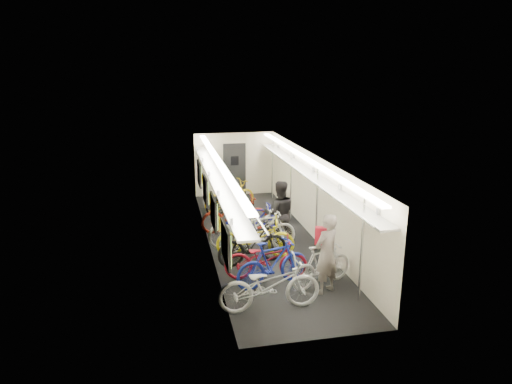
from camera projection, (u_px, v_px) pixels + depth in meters
name	position (u px, v px, depth m)	size (l,w,h in m)	color
train_car_shell	(245.00, 179.00, 13.11)	(10.00, 10.00, 10.00)	black
bicycle_0	(270.00, 285.00, 9.08)	(0.72, 2.07, 1.09)	silver
bicycle_1	(273.00, 263.00, 10.11)	(0.51, 1.79, 1.08)	#1A299D
bicycle_2	(266.00, 259.00, 10.43)	(0.67, 1.91, 1.00)	maroon
bicycle_3	(253.00, 244.00, 11.23)	(0.51, 1.82, 1.09)	black
bicycle_4	(255.00, 238.00, 11.67)	(0.70, 2.02, 1.06)	yellow
bicycle_5	(263.00, 231.00, 12.03)	(0.53, 1.88, 1.13)	silver
bicycle_6	(248.00, 228.00, 12.26)	(0.75, 2.15, 1.13)	#ABABB0
bicycle_7	(255.00, 222.00, 12.84)	(0.51, 1.81, 1.09)	navy
bicycle_8	(235.00, 214.00, 13.52)	(0.71, 2.04, 1.07)	maroon
bicycle_9	(230.00, 202.00, 14.92)	(0.45, 1.60, 0.96)	black
bicycle_10	(230.00, 196.00, 15.60)	(0.68, 1.95, 1.02)	yellow
bicycle_11	(322.00, 265.00, 10.12)	(0.46, 1.64, 0.99)	silver
passenger_near	(326.00, 254.00, 9.73)	(0.65, 0.42, 1.78)	gray
passenger_mid	(279.00, 213.00, 12.42)	(0.88, 0.68, 1.81)	black
backpack	(321.00, 236.00, 9.68)	(0.26, 0.14, 0.38)	#A91022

